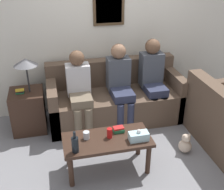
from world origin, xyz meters
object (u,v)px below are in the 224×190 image
person_middle (120,82)px  person_right (153,76)px  couch_main (115,99)px  drinking_glass (86,135)px  person_left (79,88)px  teddy_bear (185,144)px  coffee_table (107,143)px  wine_bottle (75,144)px

person_middle → person_right: bearing=2.1°
person_middle → couch_main: bearing=109.3°
drinking_glass → person_left: (0.05, 0.94, 0.16)m
person_left → person_right: (1.14, 0.06, 0.04)m
teddy_bear → person_left: bearing=144.4°
person_middle → person_right: person_right is taller
coffee_table → drinking_glass: bearing=166.3°
person_left → teddy_bear: size_ratio=4.26×
couch_main → teddy_bear: couch_main is taller
person_middle → teddy_bear: bearing=-55.3°
wine_bottle → person_middle: (0.82, 1.20, 0.13)m
drinking_glass → teddy_bear: drinking_glass is taller
couch_main → wine_bottle: size_ratio=7.87×
person_right → wine_bottle: bearing=-137.9°
drinking_glass → couch_main: bearing=61.0°
drinking_glass → teddy_bear: 1.38m
person_right → couch_main: bearing=169.0°
person_middle → person_right: size_ratio=0.97×
couch_main → wine_bottle: (-0.77, -1.33, 0.23)m
coffee_table → person_right: bearing=48.0°
person_left → person_right: person_right is taller
wine_bottle → person_middle: person_middle is taller
couch_main → person_middle: person_middle is taller
drinking_glass → person_right: person_right is taller
person_right → teddy_bear: 1.14m
drinking_glass → person_right: 1.57m
person_middle → drinking_glass: bearing=-124.1°
coffee_table → teddy_bear: 1.12m
couch_main → wine_bottle: bearing=-120.2°
person_right → coffee_table: bearing=-132.0°
drinking_glass → person_right: bearing=40.1°
person_middle → person_right: (0.53, 0.02, 0.02)m
coffee_table → drinking_glass: (-0.24, 0.06, 0.12)m
coffee_table → person_left: bearing=100.7°
drinking_glass → teddy_bear: size_ratio=0.33×
coffee_table → person_right: 1.46m
couch_main → person_middle: bearing=-70.7°
coffee_table → wine_bottle: 0.45m
coffee_table → person_left: 1.06m
couch_main → person_right: size_ratio=1.63×
couch_main → person_left: size_ratio=1.74×
person_left → couch_main: bearing=16.7°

